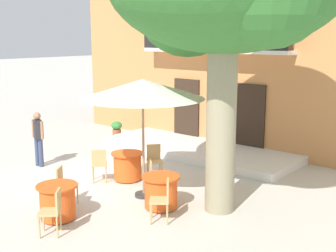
{
  "coord_description": "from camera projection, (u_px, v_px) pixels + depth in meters",
  "views": [
    {
      "loc": [
        8.92,
        -7.61,
        3.83
      ],
      "look_at": [
        1.0,
        1.83,
        1.3
      ],
      "focal_mm": 47.12,
      "sensor_mm": 36.0,
      "label": 1
    }
  ],
  "objects": [
    {
      "name": "ground_plane",
      "position": [
        97.0,
        178.0,
        12.09
      ],
      "size": [
        120.0,
        120.0,
        0.0
      ],
      "primitive_type": "plane",
      "color": "beige"
    },
    {
      "name": "building_facade",
      "position": [
        249.0,
        38.0,
        16.23
      ],
      "size": [
        13.0,
        5.09,
        7.5
      ],
      "color": "#CC844C",
      "rests_on": "ground"
    },
    {
      "name": "entrance_step_platform",
      "position": [
        196.0,
        150.0,
        14.58
      ],
      "size": [
        6.7,
        2.36,
        0.25
      ],
      "primitive_type": "cube",
      "color": "silver",
      "rests_on": "ground"
    },
    {
      "name": "cafe_table_near_tree",
      "position": [
        128.0,
        166.0,
        11.85
      ],
      "size": [
        0.86,
        0.86,
        0.76
      ],
      "color": "#EA561E",
      "rests_on": "ground"
    },
    {
      "name": "cafe_chair_near_tree_0",
      "position": [
        154.0,
        159.0,
        12.05
      ],
      "size": [
        0.56,
        0.56,
        0.91
      ],
      "color": "tan",
      "rests_on": "ground"
    },
    {
      "name": "cafe_chair_near_tree_1",
      "position": [
        99.0,
        163.0,
        11.65
      ],
      "size": [
        0.56,
        0.56,
        0.91
      ],
      "color": "tan",
      "rests_on": "ground"
    },
    {
      "name": "cafe_table_middle",
      "position": [
        58.0,
        201.0,
        9.31
      ],
      "size": [
        0.86,
        0.86,
        0.76
      ],
      "color": "#EA561E",
      "rests_on": "ground"
    },
    {
      "name": "cafe_chair_middle_0",
      "position": [
        64.0,
        184.0,
        10.02
      ],
      "size": [
        0.56,
        0.56,
        0.91
      ],
      "color": "tan",
      "rests_on": "ground"
    },
    {
      "name": "cafe_chair_middle_1",
      "position": [
        53.0,
        209.0,
        8.55
      ],
      "size": [
        0.57,
        0.57,
        0.91
      ],
      "color": "tan",
      "rests_on": "ground"
    },
    {
      "name": "cafe_table_front",
      "position": [
        161.0,
        191.0,
        9.91
      ],
      "size": [
        0.86,
        0.86,
        0.76
      ],
      "color": "#EA561E",
      "rests_on": "ground"
    },
    {
      "name": "cafe_chair_front_0",
      "position": [
        163.0,
        198.0,
        9.15
      ],
      "size": [
        0.56,
        0.56,
        0.91
      ],
      "color": "tan",
      "rests_on": "ground"
    },
    {
      "name": "cafe_chair_front_1",
      "position": [
        155.0,
        175.0,
        10.61
      ],
      "size": [
        0.57,
        0.57,
        0.91
      ],
      "color": "tan",
      "rests_on": "ground"
    },
    {
      "name": "cafe_umbrella",
      "position": [
        143.0,
        89.0,
        10.18
      ],
      "size": [
        2.9,
        2.9,
        2.85
      ],
      "color": "#997A56",
      "rests_on": "ground"
    },
    {
      "name": "ground_planter_left",
      "position": [
        117.0,
        128.0,
        16.79
      ],
      "size": [
        0.42,
        0.42,
        0.64
      ],
      "color": "#995638",
      "rests_on": "ground"
    },
    {
      "name": "pedestrian_near_entrance",
      "position": [
        38.0,
        136.0,
        13.01
      ],
      "size": [
        0.53,
        0.34,
        1.63
      ],
      "color": "#384260",
      "rests_on": "ground"
    }
  ]
}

